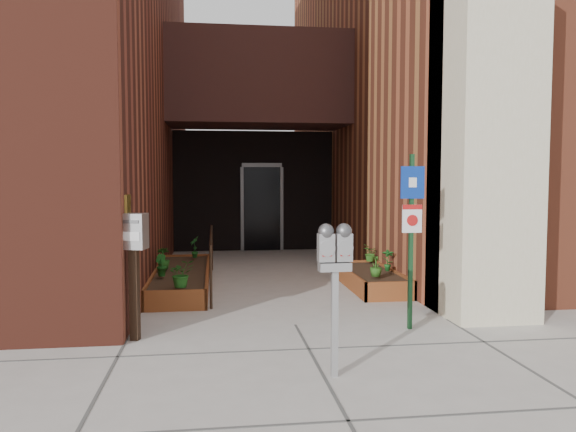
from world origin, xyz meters
name	(u,v)px	position (x,y,z in m)	size (l,w,h in m)	color
ground	(295,325)	(0.00, 0.00, 0.00)	(80.00, 80.00, 0.00)	#9E9991
architecture	(247,47)	(-0.18, 6.89, 4.98)	(20.00, 14.60, 10.00)	#5F271B
planter_left	(182,279)	(-1.55, 2.70, 0.13)	(0.90, 3.60, 0.30)	brown
planter_right	(371,280)	(1.60, 2.20, 0.13)	(0.80, 2.20, 0.30)	brown
handrail	(211,243)	(-1.05, 2.65, 0.75)	(0.04, 3.34, 0.90)	black
parking_meter	(335,258)	(0.10, -1.84, 1.11)	(0.32, 0.15, 1.43)	#A7A7A9
sign_post	(412,222)	(1.36, -0.37, 1.31)	(0.29, 0.07, 2.13)	#153B1E
payment_dropbox	(134,249)	(-1.90, -0.40, 1.04)	(0.33, 0.28, 1.45)	black
shrub_left_a	(181,273)	(-1.46, 1.10, 0.50)	(0.35, 0.35, 0.39)	#1D5718
shrub_left_b	(161,265)	(-1.83, 2.05, 0.47)	(0.19, 0.19, 0.35)	#175318
shrub_left_c	(164,258)	(-1.85, 2.72, 0.48)	(0.21, 0.21, 0.37)	#1D5217
shrub_left_d	(195,247)	(-1.38, 4.00, 0.51)	(0.22, 0.22, 0.41)	#19591D
shrub_right_a	(376,266)	(1.50, 1.58, 0.47)	(0.19, 0.19, 0.34)	#295819
shrub_right_b	(388,260)	(1.85, 2.05, 0.48)	(0.19, 0.19, 0.37)	#1B611F
shrub_right_c	(371,253)	(1.85, 3.10, 0.46)	(0.29, 0.29, 0.32)	#2B5F1B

